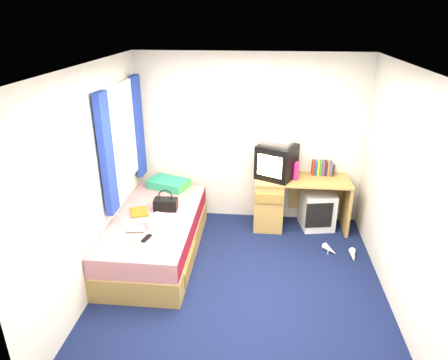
# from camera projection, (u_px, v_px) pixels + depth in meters

# --- Properties ---
(ground) EXTENTS (3.40, 3.40, 0.00)m
(ground) POSITION_uv_depth(u_px,v_px,m) (240.00, 284.00, 4.55)
(ground) COLOR #0C1438
(ground) RESTS_ON ground
(room_shell) EXTENTS (3.40, 3.40, 3.40)m
(room_shell) POSITION_uv_depth(u_px,v_px,m) (243.00, 166.00, 3.98)
(room_shell) COLOR white
(room_shell) RESTS_ON ground
(bed) EXTENTS (1.01, 2.00, 0.54)m
(bed) POSITION_uv_depth(u_px,v_px,m) (156.00, 236.00, 5.02)
(bed) COLOR tan
(bed) RESTS_ON ground
(pillow) EXTENTS (0.63, 0.50, 0.12)m
(pillow) POSITION_uv_depth(u_px,v_px,m) (168.00, 184.00, 5.71)
(pillow) COLOR teal
(pillow) RESTS_ON bed
(desk) EXTENTS (1.30, 0.55, 0.75)m
(desk) POSITION_uv_depth(u_px,v_px,m) (281.00, 200.00, 5.66)
(desk) COLOR tan
(desk) RESTS_ON ground
(storage_cube) EXTENTS (0.50, 0.50, 0.54)m
(storage_cube) POSITION_uv_depth(u_px,v_px,m) (317.00, 209.00, 5.68)
(storage_cube) COLOR silver
(storage_cube) RESTS_ON ground
(crt_tv) EXTENTS (0.61, 0.60, 0.47)m
(crt_tv) POSITION_uv_depth(u_px,v_px,m) (277.00, 161.00, 5.44)
(crt_tv) COLOR black
(crt_tv) RESTS_ON desk
(vcr) EXTENTS (0.47, 0.41, 0.07)m
(vcr) POSITION_uv_depth(u_px,v_px,m) (278.00, 142.00, 5.34)
(vcr) COLOR #ACADAF
(vcr) RESTS_ON crt_tv
(book_row) EXTENTS (0.27, 0.13, 0.20)m
(book_row) POSITION_uv_depth(u_px,v_px,m) (322.00, 168.00, 5.59)
(book_row) COLOR maroon
(book_row) RESTS_ON desk
(picture_frame) EXTENTS (0.05, 0.12, 0.14)m
(picture_frame) POSITION_uv_depth(u_px,v_px,m) (333.00, 171.00, 5.57)
(picture_frame) COLOR black
(picture_frame) RESTS_ON desk
(pink_water_bottle) EXTENTS (0.09, 0.09, 0.23)m
(pink_water_bottle) POSITION_uv_depth(u_px,v_px,m) (296.00, 172.00, 5.41)
(pink_water_bottle) COLOR #EC2170
(pink_water_bottle) RESTS_ON desk
(aerosol_can) EXTENTS (0.05, 0.05, 0.17)m
(aerosol_can) POSITION_uv_depth(u_px,v_px,m) (291.00, 172.00, 5.49)
(aerosol_can) COLOR silver
(aerosol_can) RESTS_ON desk
(handbag) EXTENTS (0.30, 0.17, 0.28)m
(handbag) POSITION_uv_depth(u_px,v_px,m) (166.00, 204.00, 5.06)
(handbag) COLOR black
(handbag) RESTS_ON bed
(towel) EXTENTS (0.35, 0.32, 0.10)m
(towel) POSITION_uv_depth(u_px,v_px,m) (162.00, 222.00, 4.70)
(towel) COLOR silver
(towel) RESTS_ON bed
(magazine) EXTENTS (0.30, 0.34, 0.01)m
(magazine) POSITION_uv_depth(u_px,v_px,m) (139.00, 212.00, 5.01)
(magazine) COLOR gold
(magazine) RESTS_ON bed
(water_bottle) EXTENTS (0.21, 0.10, 0.07)m
(water_bottle) POSITION_uv_depth(u_px,v_px,m) (136.00, 229.00, 4.56)
(water_bottle) COLOR silver
(water_bottle) RESTS_ON bed
(colour_swatch_fan) EXTENTS (0.21, 0.18, 0.01)m
(colour_swatch_fan) POSITION_uv_depth(u_px,v_px,m) (137.00, 243.00, 4.35)
(colour_swatch_fan) COLOR yellow
(colour_swatch_fan) RESTS_ON bed
(remote_control) EXTENTS (0.09, 0.17, 0.02)m
(remote_control) POSITION_uv_depth(u_px,v_px,m) (146.00, 238.00, 4.43)
(remote_control) COLOR black
(remote_control) RESTS_ON bed
(window_assembly) EXTENTS (0.11, 1.42, 1.40)m
(window_assembly) POSITION_uv_depth(u_px,v_px,m) (123.00, 138.00, 4.96)
(window_assembly) COLOR silver
(window_assembly) RESTS_ON room_shell
(white_heels) EXTENTS (0.42, 0.33, 0.09)m
(white_heels) POSITION_uv_depth(u_px,v_px,m) (341.00, 252.00, 5.08)
(white_heels) COLOR silver
(white_heels) RESTS_ON ground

